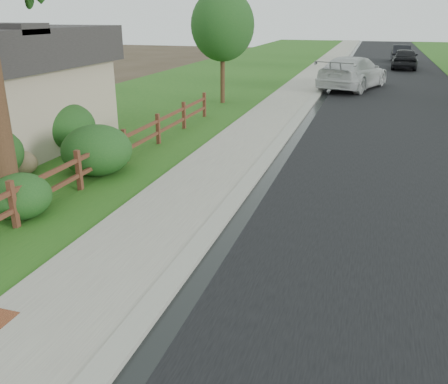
% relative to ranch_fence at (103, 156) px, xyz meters
% --- Properties ---
extents(ground, '(120.00, 120.00, 0.00)m').
position_rel_ranch_fence_xyz_m(ground, '(3.60, -6.40, -0.62)').
color(ground, '#3C3021').
extents(road, '(8.00, 90.00, 0.02)m').
position_rel_ranch_fence_xyz_m(road, '(8.20, 28.60, -0.61)').
color(road, black).
rests_on(road, ground).
extents(curb, '(0.40, 90.00, 0.12)m').
position_rel_ranch_fence_xyz_m(curb, '(4.00, 28.60, -0.56)').
color(curb, gray).
rests_on(curb, ground).
extents(wet_gutter, '(0.50, 90.00, 0.00)m').
position_rel_ranch_fence_xyz_m(wet_gutter, '(4.35, 28.60, -0.60)').
color(wet_gutter, black).
rests_on(wet_gutter, road).
extents(sidewalk, '(2.20, 90.00, 0.10)m').
position_rel_ranch_fence_xyz_m(sidewalk, '(2.70, 28.60, -0.57)').
color(sidewalk, gray).
rests_on(sidewalk, ground).
extents(grass_strip, '(1.60, 90.00, 0.06)m').
position_rel_ranch_fence_xyz_m(grass_strip, '(0.80, 28.60, -0.59)').
color(grass_strip, '#205418').
rests_on(grass_strip, ground).
extents(lawn_near, '(9.00, 90.00, 0.04)m').
position_rel_ranch_fence_xyz_m(lawn_near, '(-4.40, 28.60, -0.60)').
color(lawn_near, '#205418').
rests_on(lawn_near, ground).
extents(ranch_fence, '(0.12, 16.92, 1.10)m').
position_rel_ranch_fence_xyz_m(ranch_fence, '(0.00, 0.00, 0.00)').
color(ranch_fence, '#54281C').
rests_on(ranch_fence, ground).
extents(white_suv, '(4.41, 7.04, 1.90)m').
position_rel_ranch_fence_xyz_m(white_suv, '(5.70, 18.97, 0.35)').
color(white_suv, silver).
rests_on(white_suv, road).
extents(dark_car_mid, '(2.11, 4.95, 1.67)m').
position_rel_ranch_fence_xyz_m(dark_car_mid, '(9.20, 31.49, 0.24)').
color(dark_car_mid, black).
rests_on(dark_car_mid, road).
extents(dark_car_far, '(1.70, 4.56, 1.49)m').
position_rel_ranch_fence_xyz_m(dark_car_far, '(9.15, 37.72, 0.15)').
color(dark_car_far, black).
rests_on(dark_car_far, road).
extents(boulder, '(1.24, 1.08, 0.70)m').
position_rel_ranch_fence_xyz_m(boulder, '(-2.40, -0.48, -0.27)').
color(boulder, brown).
rests_on(boulder, ground).
extents(shrub_a, '(1.76, 1.76, 1.02)m').
position_rel_ranch_fence_xyz_m(shrub_a, '(-0.30, -3.03, -0.11)').
color(shrub_a, '#194719').
rests_on(shrub_a, ground).
extents(shrub_c, '(2.60, 2.60, 1.42)m').
position_rel_ranch_fence_xyz_m(shrub_c, '(-0.30, 0.17, 0.09)').
color(shrub_c, '#194719').
rests_on(shrub_c, ground).
extents(shrub_d, '(2.73, 2.73, 1.60)m').
position_rel_ranch_fence_xyz_m(shrub_d, '(-2.90, 2.14, 0.18)').
color(shrub_d, '#194719').
rests_on(shrub_d, ground).
extents(tree_near_left, '(3.07, 3.07, 5.45)m').
position_rel_ranch_fence_xyz_m(tree_near_left, '(-0.30, 12.04, 3.13)').
color(tree_near_left, '#3A2618').
rests_on(tree_near_left, ground).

